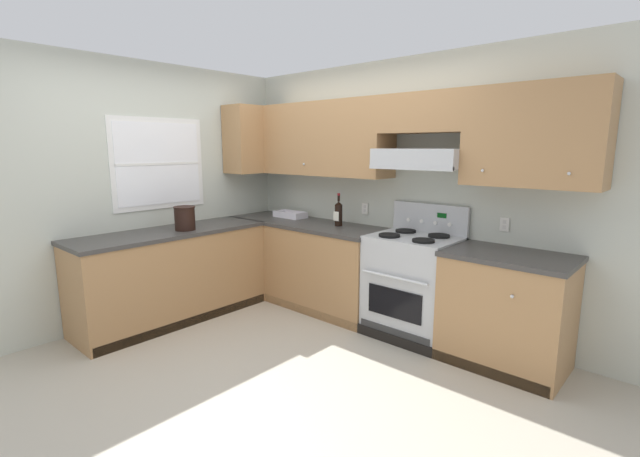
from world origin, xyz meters
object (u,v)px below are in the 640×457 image
object	(u,v)px
wine_bottle	(339,213)
bowl	(290,215)
stove	(412,285)
bucket	(185,218)

from	to	relation	value
wine_bottle	bowl	bearing A→B (deg)	175.82
stove	bowl	xyz separation A→B (m)	(-1.70, 0.11, 0.46)
stove	bucket	xyz separation A→B (m)	(-1.90, -1.14, 0.56)
stove	bucket	world-z (taller)	stove
bowl	wine_bottle	bearing A→B (deg)	-4.18
stove	bucket	distance (m)	2.28
stove	wine_bottle	world-z (taller)	wine_bottle
wine_bottle	bucket	distance (m)	1.54
wine_bottle	bowl	size ratio (longest dim) A/B	0.88
stove	bowl	size ratio (longest dim) A/B	3.11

